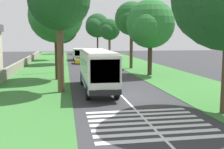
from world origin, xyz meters
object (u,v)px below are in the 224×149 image
(roadside_tree_left_3, at_px, (55,17))
(roadside_tree_right_1, at_px, (131,19))
(coach_bus, at_px, (97,68))
(utility_pole, at_px, (58,43))
(roadside_tree_right_0, at_px, (97,26))
(roadside_tree_right_2, at_px, (109,30))
(trailing_car_1, at_px, (79,60))
(roadside_tree_left_1, at_px, (61,28))
(trailing_minibus_0, at_px, (78,53))
(roadside_tree_right_4, at_px, (149,25))
(roadside_tree_left_2, at_px, (58,23))
(roadside_tree_left_4, at_px, (58,1))
(roadside_tree_left_0, at_px, (60,36))
(trailing_car_0, at_px, (103,63))

(roadside_tree_left_3, relative_size, roadside_tree_right_1, 1.00)
(coach_bus, xyz_separation_m, utility_pole, (14.25, 3.73, 2.02))
(roadside_tree_right_0, bearing_deg, roadside_tree_right_2, -179.21)
(coach_bus, bearing_deg, trailing_car_1, 0.35)
(roadside_tree_left_1, height_order, roadside_tree_right_0, roadside_tree_right_0)
(trailing_minibus_0, bearing_deg, roadside_tree_right_4, -163.44)
(roadside_tree_left_2, relative_size, roadside_tree_left_4, 0.96)
(roadside_tree_left_0, relative_size, roadside_tree_right_1, 0.75)
(coach_bus, relative_size, roadside_tree_left_2, 1.07)
(roadside_tree_right_1, bearing_deg, roadside_tree_left_4, 149.33)
(roadside_tree_right_1, xyz_separation_m, roadside_tree_right_4, (-8.26, -0.46, -1.24))
(trailing_minibus_0, bearing_deg, coach_bus, 179.98)
(roadside_tree_right_1, xyz_separation_m, roadside_tree_right_2, (20.47, 0.26, -1.13))
(roadside_tree_left_3, bearing_deg, roadside_tree_right_1, -47.45)
(roadside_tree_left_2, relative_size, roadside_tree_right_0, 0.86)
(trailing_minibus_0, bearing_deg, roadside_tree_left_3, 172.15)
(trailing_car_1, distance_m, roadside_tree_left_3, 21.73)
(coach_bus, relative_size, roadside_tree_left_4, 1.02)
(trailing_car_1, distance_m, roadside_tree_left_2, 12.80)
(roadside_tree_left_2, relative_size, utility_pole, 1.31)
(roadside_tree_right_1, bearing_deg, roadside_tree_left_2, 30.87)
(roadside_tree_left_1, relative_size, roadside_tree_left_3, 0.92)
(trailing_car_0, height_order, trailing_car_1, same)
(roadside_tree_right_0, height_order, utility_pole, roadside_tree_right_0)
(roadside_tree_left_4, relative_size, roadside_tree_right_0, 0.90)
(trailing_minibus_0, xyz_separation_m, roadside_tree_right_2, (2.26, -7.15, 5.04))
(utility_pole, bearing_deg, coach_bus, -165.32)
(roadside_tree_left_1, bearing_deg, utility_pole, 179.16)
(trailing_car_0, xyz_separation_m, roadside_tree_right_2, (17.88, -3.75, 5.92))
(roadside_tree_right_0, distance_m, roadside_tree_right_2, 22.11)
(roadside_tree_right_0, relative_size, utility_pole, 1.53)
(trailing_minibus_0, height_order, roadside_tree_left_3, roadside_tree_left_3)
(trailing_minibus_0, distance_m, roadside_tree_left_4, 37.13)
(roadside_tree_left_0, distance_m, roadside_tree_left_4, 60.62)
(trailing_minibus_0, relative_size, roadside_tree_left_3, 0.57)
(trailing_car_1, bearing_deg, trailing_minibus_0, -1.26)
(roadside_tree_right_2, bearing_deg, roadside_tree_right_1, -179.29)
(roadside_tree_left_1, height_order, roadside_tree_left_3, roadside_tree_left_3)
(roadside_tree_right_1, bearing_deg, utility_pole, 107.73)
(trailing_minibus_0, distance_m, roadside_tree_left_1, 11.06)
(trailing_car_0, bearing_deg, trailing_car_1, 25.95)
(roadside_tree_right_0, bearing_deg, trailing_car_1, 167.83)
(coach_bus, xyz_separation_m, roadside_tree_right_4, (9.55, -7.88, 4.33))
(roadside_tree_left_0, relative_size, roadside_tree_right_4, 0.81)
(roadside_tree_right_1, bearing_deg, trailing_car_0, 57.12)
(roadside_tree_right_4, relative_size, utility_pole, 1.22)
(roadside_tree_left_0, xyz_separation_m, roadside_tree_right_2, (-21.90, -11.36, 1.11))
(trailing_car_0, height_order, trailing_minibus_0, trailing_minibus_0)
(roadside_tree_right_0, bearing_deg, roadside_tree_left_4, 170.44)
(roadside_tree_left_2, height_order, roadside_tree_right_4, roadside_tree_left_2)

